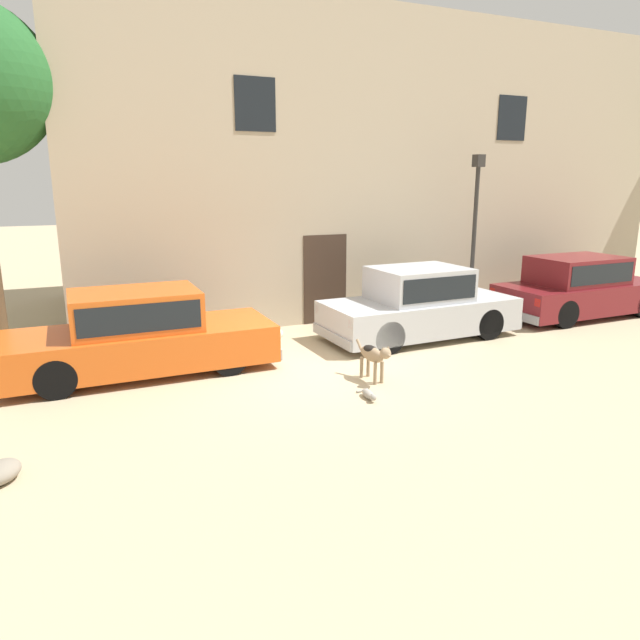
{
  "coord_description": "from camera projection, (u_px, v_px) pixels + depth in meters",
  "views": [
    {
      "loc": [
        -3.88,
        -8.91,
        3.33
      ],
      "look_at": [
        0.14,
        0.2,
        0.9
      ],
      "focal_mm": 32.14,
      "sensor_mm": 36.0,
      "label": 1
    }
  ],
  "objects": [
    {
      "name": "ground_plane",
      "position": [
        318.0,
        372.0,
        10.23
      ],
      "size": [
        80.0,
        80.0,
        0.0
      ],
      "primitive_type": "plane",
      "color": "tan"
    },
    {
      "name": "parked_sedan_nearest",
      "position": [
        139.0,
        333.0,
        10.04
      ],
      "size": [
        4.78,
        1.75,
        1.48
      ],
      "rotation": [
        0.0,
        0.0,
        0.0
      ],
      "color": "#D15619",
      "rests_on": "ground_plane"
    },
    {
      "name": "parked_sedan_second",
      "position": [
        419.0,
        304.0,
        12.32
      ],
      "size": [
        4.38,
        1.85,
        1.53
      ],
      "rotation": [
        0.0,
        0.0,
        0.02
      ],
      "color": "#B2B5BA",
      "rests_on": "ground_plane"
    },
    {
      "name": "parked_sedan_third",
      "position": [
        579.0,
        287.0,
        14.28
      ],
      "size": [
        4.55,
        1.77,
        1.51
      ],
      "rotation": [
        0.0,
        0.0,
        0.01
      ],
      "color": "maroon",
      "rests_on": "ground_plane"
    },
    {
      "name": "apartment_block",
      "position": [
        358.0,
        170.0,
        16.66
      ],
      "size": [
        16.25,
        6.15,
        7.25
      ],
      "color": "tan",
      "rests_on": "ground_plane"
    },
    {
      "name": "stray_dog_spotted",
      "position": [
        374.0,
        355.0,
        9.65
      ],
      "size": [
        0.27,
        0.98,
        0.7
      ],
      "rotation": [
        0.0,
        0.0,
        4.84
      ],
      "color": "#997F60",
      "rests_on": "ground_plane"
    },
    {
      "name": "stray_cat",
      "position": [
        369.0,
        394.0,
        8.97
      ],
      "size": [
        0.24,
        0.58,
        0.15
      ],
      "rotation": [
        0.0,
        0.0,
        4.61
      ],
      "color": "gray",
      "rests_on": "ground_plane"
    },
    {
      "name": "street_lamp",
      "position": [
        475.0,
        217.0,
        13.55
      ],
      "size": [
        0.22,
        0.22,
        3.92
      ],
      "color": "#2D2B28",
      "rests_on": "ground_plane"
    },
    {
      "name": "rubble_pile",
      "position": [
        0.0,
        472.0,
        6.46
      ],
      "size": [
        0.62,
        0.66,
        0.24
      ],
      "primitive_type": "ellipsoid",
      "rotation": [
        0.0,
        0.0,
        0.97
      ],
      "color": "gray",
      "rests_on": "ground_plane"
    }
  ]
}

